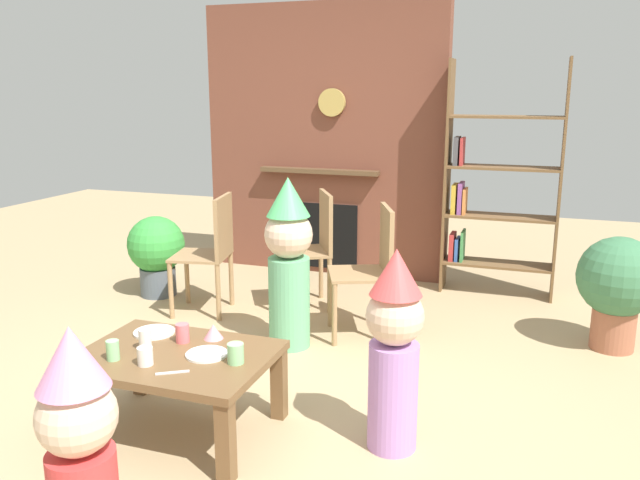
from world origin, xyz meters
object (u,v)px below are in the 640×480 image
dining_chair_right (372,264)px  dining_chair_left (212,247)px  bookshelf (493,190)px  paper_cup_far_left (236,353)px  potted_plant_tall (618,284)px  child_with_cone_hat (80,454)px  paper_cup_near_left (145,340)px  child_by_the_chairs (289,259)px  coffee_table (176,366)px  potted_plant_short (156,251)px  paper_plate_front (207,354)px  dining_chair_middle (314,243)px  paper_cup_center (182,333)px  paper_cup_near_right (145,356)px  birthday_cake_slice (213,332)px  paper_cup_far_right (113,350)px  paper_plate_rear (154,332)px  child_in_pink (394,345)px

dining_chair_right → dining_chair_left: bearing=-25.2°
bookshelf → paper_cup_far_left: size_ratio=19.76×
dining_chair_left → potted_plant_tall: bearing=173.0°
dining_chair_right → bookshelf: bearing=-140.9°
bookshelf → child_with_cone_hat: 3.95m
paper_cup_near_left → child_by_the_chairs: size_ratio=0.09×
child_by_the_chairs → coffee_table: bearing=0.0°
coffee_table → potted_plant_short: 2.26m
child_by_the_chairs → dining_chair_right: (0.46, 0.37, -0.08)m
paper_plate_front → coffee_table: bearing=-169.3°
paper_cup_near_left → child_with_cone_hat: 1.06m
child_with_cone_hat → child_by_the_chairs: child_by_the_chairs is taller
dining_chair_middle → potted_plant_tall: bearing=146.1°
bookshelf → dining_chair_left: size_ratio=2.11×
bookshelf → paper_cup_center: bookshelf is taller
dining_chair_middle → potted_plant_tall: size_ratio=1.20×
paper_cup_near_right → dining_chair_left: bearing=109.1°
paper_cup_far_left → birthday_cake_slice: size_ratio=0.96×
paper_cup_far_right → dining_chair_middle: dining_chair_middle is taller
child_with_cone_hat → dining_chair_left: child_with_cone_hat is taller
paper_plate_rear → dining_chair_right: (0.82, 1.37, 0.09)m
child_in_pink → dining_chair_left: 2.22m
child_with_cone_hat → paper_plate_rear: bearing=8.4°
paper_cup_far_right → dining_chair_middle: 2.19m
bookshelf → paper_plate_front: size_ratio=9.42×
paper_cup_far_left → potted_plant_short: size_ratio=0.15×
child_in_pink → paper_cup_near_right: bearing=7.2°
paper_cup_near_right → potted_plant_short: size_ratio=0.13×
paper_cup_center → child_with_cone_hat: 1.16m
bookshelf → paper_plate_front: bookshelf is taller
paper_cup_near_left → paper_cup_far_left: 0.49m
paper_cup_far_right → birthday_cake_slice: (0.32, 0.39, -0.01)m
paper_plate_front → birthday_cake_slice: (-0.07, 0.20, 0.03)m
dining_chair_right → potted_plant_short: size_ratio=1.36×
dining_chair_middle → bookshelf: bearing=-176.7°
child_with_cone_hat → potted_plant_tall: bearing=-48.1°
paper_plate_rear → child_by_the_chairs: bearing=70.4°
paper_plate_rear → child_by_the_chairs: (0.36, 1.01, 0.17)m
bookshelf → potted_plant_short: bearing=-159.1°
coffee_table → paper_cup_near_right: bearing=-110.0°
child_in_pink → paper_cup_center: bearing=-7.7°
paper_cup_far_left → paper_plate_front: size_ratio=0.48×
paper_cup_near_right → dining_chair_right: (0.63, 1.73, 0.05)m
paper_cup_far_left → dining_chair_left: (-1.00, 1.63, 0.05)m
dining_chair_middle → dining_chair_left: bearing=0.7°
coffee_table → paper_cup_center: 0.18m
coffee_table → paper_cup_near_left: paper_cup_near_left is taller
dining_chair_right → coffee_table: bearing=47.2°
bookshelf → birthday_cake_slice: bearing=-114.2°
child_with_cone_hat → paper_cup_center: bearing=0.2°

